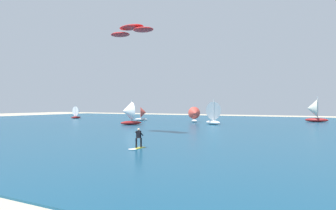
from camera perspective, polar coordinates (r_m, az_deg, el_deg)
The scene contains 9 objects.
ocean at distance 54.25m, azimuth 15.69°, elevation -3.80°, with size 160.00×90.00×0.10m, color navy.
kitesurfer at distance 26.04m, azimuth -5.59°, elevation -6.59°, with size 0.73×1.97×1.67m.
kite at distance 38.67m, azimuth -6.70°, elevation 13.38°, with size 6.83×3.34×0.99m.
sailboat_far_right at distance 56.01m, azimuth -7.28°, elevation -1.48°, with size 3.87×4.13×4.59m.
sailboat_heeled_over at distance 57.78m, azimuth 7.87°, elevation -1.40°, with size 4.20×3.88×4.66m.
sailboat_near_shore at distance 71.29m, azimuth -4.61°, elevation -1.56°, with size 3.10×2.91×3.45m.
sailboat_mid_right at distance 71.67m, azimuth 24.93°, elevation -0.88°, with size 4.49×3.78×5.32m.
sailboat_anchored_offshore at distance 85.33m, azimuth -16.22°, elevation -1.27°, with size 2.63×3.07×3.53m.
sailboat_center_horizon at distance 64.39m, azimuth 4.90°, elevation -1.70°, with size 3.00×3.19×3.55m.
Camera 1 is at (12.18, -1.87, 3.73)m, focal length 33.45 mm.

